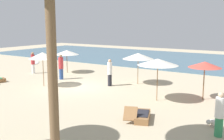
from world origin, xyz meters
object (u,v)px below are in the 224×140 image
Objects in this scene: person_0 at (110,72)px; umbrella_4 at (138,56)px; umbrella_2 at (67,52)px; person_2 at (61,67)px; lounger_1 at (141,116)px; surfboard at (36,63)px; dog at (214,123)px; person_1 at (220,114)px; person_4 at (33,63)px; umbrella_0 at (205,65)px; umbrella_1 at (158,62)px; umbrella_3 at (43,55)px.

umbrella_4 is at bearing 50.14° from person_0.
umbrella_4 is at bearing -4.96° from umbrella_2.
umbrella_2 is at bearing 123.27° from person_2.
lounger_1 reaches higher than surfboard.
dog is (13.56, -6.03, -1.58)m from umbrella_2.
person_1 is 0.94× the size of person_4.
umbrella_0 is at bearing 0.68° from person_0.
umbrella_1 is 7.89m from umbrella_3.
lounger_1 is at bearing -14.54° from umbrella_3.
person_2 reaches higher than surfboard.
umbrella_2 is 2.96m from person_4.
person_0 is (-4.80, 4.71, 0.76)m from lounger_1.
umbrella_4 is 1.15× the size of person_2.
umbrella_2 reaches higher than dog.
person_2 reaches higher than person_0.
dog is (2.89, 0.88, -0.00)m from lounger_1.
umbrella_3 is 1.27× the size of person_4.
person_0 is (-4.13, 1.54, -1.21)m from umbrella_1.
surfboard is (-20.65, 9.40, -0.83)m from person_1.
lounger_1 is at bearing -179.68° from person_1.
person_4 is (-3.70, 0.50, -0.03)m from person_2.
person_0 reaches higher than lounger_1.
umbrella_4 is 1.04× the size of surfboard.
umbrella_1 is 1.23× the size of person_2.
lounger_1 is at bearing -78.08° from umbrella_1.
person_0 reaches higher than dog.
umbrella_3 is (-7.83, -0.97, -0.06)m from umbrella_1.
person_2 is (-4.32, -0.17, 0.02)m from person_0.
person_1 is at bearing -68.95° from dog.
umbrella_2 reaches higher than person_0.
umbrella_1 is 1.01× the size of umbrella_3.
surfboard is at bearing 166.18° from umbrella_0.
umbrella_2 reaches higher than person_1.
person_4 is (-4.32, 2.84, -1.16)m from umbrella_3.
umbrella_0 is at bearing -9.97° from umbrella_2.
umbrella_2 is at bearing 41.03° from person_4.
person_4 reaches higher than surfboard.
person_2 is at bearing 104.83° from umbrella_3.
umbrella_3 is 1.29× the size of lounger_1.
umbrella_1 is (-2.08, -1.61, 0.18)m from umbrella_0.
umbrella_2 is 7.22m from umbrella_4.
umbrella_0 is 10.58m from person_2.
umbrella_3 is at bearing 165.46° from lounger_1.
lounger_1 is 10.22m from person_2.
person_2 reaches higher than dog.
umbrella_1 is at bearing -47.87° from umbrella_4.
surfboard is at bearing 151.61° from lounger_1.
umbrella_3 is 1.06× the size of umbrella_4.
person_1 is 0.90× the size of person_2.
person_4 is at bearing 171.27° from umbrella_1.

